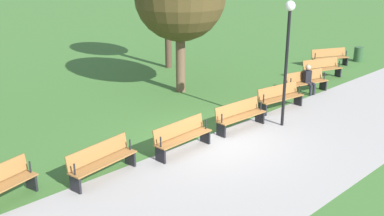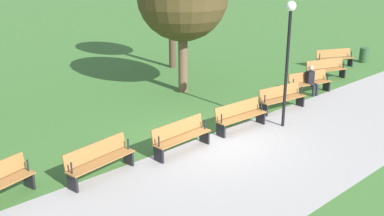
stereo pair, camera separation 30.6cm
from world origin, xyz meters
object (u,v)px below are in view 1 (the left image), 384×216
at_px(bench_3, 280,97).
at_px(person_seated, 309,79).
at_px(bench_0, 330,57).
at_px(bench_4, 240,115).
at_px(bench_6, 102,160).
at_px(bench_2, 306,81).
at_px(bench_5, 182,136).
at_px(lamp_post, 288,41).
at_px(trash_bin, 359,54).
at_px(bench_1, 322,68).

height_order(bench_3, person_seated, person_seated).
height_order(bench_0, bench_4, same).
bearing_deg(bench_3, bench_6, 8.39).
bearing_deg(person_seated, bench_2, -99.45).
height_order(bench_4, bench_5, same).
xyz_separation_m(lamp_post, trash_bin, (-10.76, -2.73, -2.46)).
xyz_separation_m(bench_3, person_seated, (-2.46, -0.36, 0.16)).
xyz_separation_m(bench_2, bench_6, (10.21, 0.50, 0.00)).
bearing_deg(bench_4, bench_0, -163.28).
distance_m(bench_1, bench_4, 7.69).
height_order(bench_0, bench_5, same).
bearing_deg(bench_6, lamp_post, 162.42).
bearing_deg(trash_bin, bench_3, 10.17).
xyz_separation_m(bench_6, lamp_post, (-6.40, 1.04, 2.37)).
xyz_separation_m(bench_0, trash_bin, (-2.11, 0.51, -0.10)).
height_order(bench_6, lamp_post, lamp_post).
relative_size(bench_5, trash_bin, 2.60).
distance_m(bench_2, bench_5, 7.69).
bearing_deg(bench_4, bench_1, -166.07).
bearing_deg(bench_4, bench_5, 2.80).
bearing_deg(bench_5, bench_0, -171.66).
xyz_separation_m(bench_0, bench_3, (7.36, 2.21, 0.00)).
relative_size(bench_3, trash_bin, 2.63).
relative_size(bench_0, bench_3, 0.98).
relative_size(bench_0, bench_5, 1.00).
bearing_deg(bench_5, bench_3, 179.99).
height_order(bench_5, trash_bin, bench_5).
bearing_deg(bench_5, person_seated, -178.20).
height_order(bench_1, bench_6, same).
height_order(bench_6, trash_bin, bench_6).
distance_m(bench_2, person_seated, 0.21).
relative_size(bench_1, bench_4, 1.01).
distance_m(bench_6, person_seated, 10.16).
xyz_separation_m(bench_0, bench_2, (4.84, 1.71, 0.00)).
height_order(bench_5, person_seated, person_seated).
xyz_separation_m(bench_2, trash_bin, (-6.95, -1.20, -0.10)).
bearing_deg(lamp_post, bench_2, -158.09).
bearing_deg(bench_2, bench_6, 16.77).
height_order(person_seated, trash_bin, person_seated).
bearing_deg(lamp_post, trash_bin, -165.74).
height_order(bench_0, bench_3, same).
xyz_separation_m(bench_2, bench_3, (2.52, 0.50, 0.00)).
relative_size(bench_0, lamp_post, 0.48).
relative_size(bench_4, trash_bin, 2.60).
distance_m(bench_3, bench_5, 5.14).
relative_size(lamp_post, trash_bin, 5.36).
bearing_deg(bench_0, bench_1, 47.46).
bearing_deg(bench_5, lamp_post, 165.65).
height_order(bench_1, bench_5, same).
bearing_deg(bench_1, trash_bin, -154.51).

